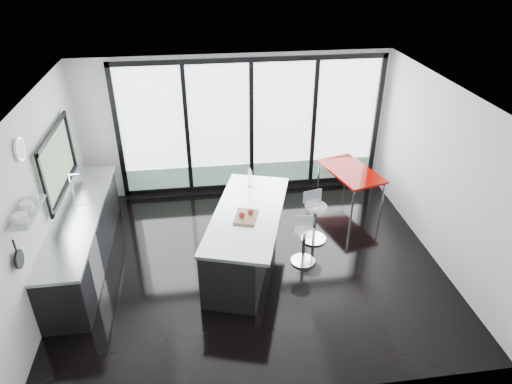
{
  "coord_description": "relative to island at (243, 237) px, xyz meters",
  "views": [
    {
      "loc": [
        -0.74,
        -5.86,
        4.72
      ],
      "look_at": [
        0.1,
        0.3,
        1.15
      ],
      "focal_mm": 32.0,
      "sensor_mm": 36.0,
      "label": 1
    }
  ],
  "objects": [
    {
      "name": "floor",
      "position": [
        0.14,
        -0.03,
        -0.5
      ],
      "size": [
        6.0,
        5.0,
        0.0
      ],
      "primitive_type": "cube",
      "color": "black",
      "rests_on": "ground"
    },
    {
      "name": "ceiling",
      "position": [
        0.14,
        -0.03,
        2.3
      ],
      "size": [
        6.0,
        5.0,
        0.0
      ],
      "primitive_type": "cube",
      "color": "white",
      "rests_on": "wall_back"
    },
    {
      "name": "wall_back",
      "position": [
        0.41,
        2.44,
        0.77
      ],
      "size": [
        6.0,
        0.09,
        2.8
      ],
      "color": "silver",
      "rests_on": "ground"
    },
    {
      "name": "wall_front",
      "position": [
        0.14,
        -2.53,
        0.9
      ],
      "size": [
        6.0,
        0.0,
        2.8
      ],
      "primitive_type": "cube",
      "color": "silver",
      "rests_on": "ground"
    },
    {
      "name": "wall_left",
      "position": [
        -2.83,
        0.24,
        1.06
      ],
      "size": [
        0.26,
        5.0,
        2.8
      ],
      "color": "silver",
      "rests_on": "ground"
    },
    {
      "name": "wall_right",
      "position": [
        3.14,
        -0.03,
        0.9
      ],
      "size": [
        0.0,
        5.0,
        2.8
      ],
      "primitive_type": "cube",
      "color": "silver",
      "rests_on": "ground"
    },
    {
      "name": "counter_cabinets",
      "position": [
        -2.53,
        0.37,
        -0.03
      ],
      "size": [
        0.69,
        3.24,
        1.36
      ],
      "color": "black",
      "rests_on": "floor"
    },
    {
      "name": "island",
      "position": [
        0.0,
        0.0,
        0.0
      ],
      "size": [
        1.67,
        2.59,
        1.27
      ],
      "color": "black",
      "rests_on": "floor"
    },
    {
      "name": "bar_stool_near",
      "position": [
        0.96,
        -0.12,
        -0.18
      ],
      "size": [
        0.43,
        0.43,
        0.63
      ],
      "primitive_type": "cylinder",
      "rotation": [
        0.0,
        0.0,
        -0.1
      ],
      "color": "silver",
      "rests_on": "floor"
    },
    {
      "name": "bar_stool_far",
      "position": [
        1.29,
        0.46,
        -0.15
      ],
      "size": [
        0.52,
        0.52,
        0.7
      ],
      "primitive_type": "cylinder",
      "rotation": [
        0.0,
        0.0,
        0.22
      ],
      "color": "silver",
      "rests_on": "floor"
    },
    {
      "name": "red_table",
      "position": [
        2.27,
        1.6,
        -0.14
      ],
      "size": [
        1.09,
        1.5,
        0.72
      ],
      "primitive_type": "cube",
      "rotation": [
        0.0,
        0.0,
        0.26
      ],
      "color": "#800400",
      "rests_on": "floor"
    }
  ]
}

